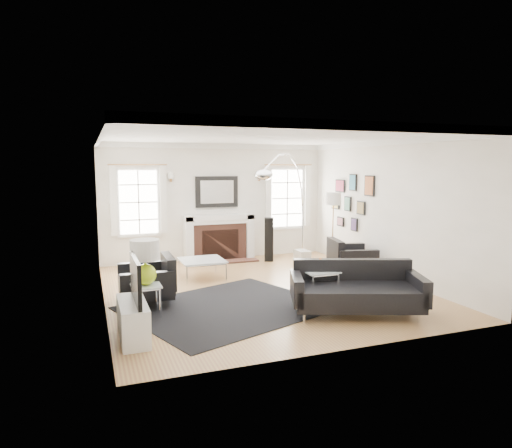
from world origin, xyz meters
name	(u,v)px	position (x,y,z in m)	size (l,w,h in m)	color
floor	(261,289)	(0.00, 0.00, 0.00)	(6.00, 6.00, 0.00)	#A36B44
back_wall	(216,202)	(0.00, 3.00, 1.40)	(5.50, 0.04, 2.80)	white
front_wall	(350,239)	(0.00, -3.00, 1.40)	(5.50, 0.04, 2.80)	white
left_wall	(101,220)	(-2.75, 0.00, 1.40)	(0.04, 6.00, 2.80)	white
right_wall	(387,209)	(2.75, 0.00, 1.40)	(0.04, 6.00, 2.80)	white
ceiling	(261,136)	(0.00, 0.00, 2.80)	(5.50, 6.00, 0.02)	white
crown_molding	(261,139)	(0.00, 0.00, 2.74)	(5.50, 6.00, 0.12)	white
fireplace	(219,238)	(0.00, 2.79, 0.54)	(1.70, 0.69, 1.11)	white
mantel_mirror	(217,192)	(0.00, 2.95, 1.65)	(1.05, 0.07, 0.75)	black
window_left	(139,202)	(-1.85, 2.95, 1.46)	(1.24, 0.15, 1.62)	white
window_right	(287,198)	(1.85, 2.95, 1.46)	(1.24, 0.15, 1.62)	white
gallery_wall	(351,198)	(2.72, 1.30, 1.53)	(0.04, 1.73, 1.29)	black
tv_unit	(133,315)	(-2.44, -1.70, 0.33)	(0.35, 1.00, 1.09)	white
area_rug	(228,307)	(-0.89, -0.86, 0.01)	(2.97, 2.47, 0.01)	black
sofa	(356,291)	(0.89, -1.80, 0.35)	(2.18, 1.54, 0.65)	black
armchair_left	(150,282)	(-2.04, -0.17, 0.36)	(0.90, 0.99, 0.65)	black
armchair_right	(349,258)	(2.14, 0.40, 0.35)	(1.01, 1.09, 0.63)	black
coffee_table	(202,261)	(-0.82, 1.20, 0.36)	(0.87, 0.87, 0.39)	silver
side_table_left	(146,292)	(-2.17, -0.83, 0.38)	(0.44, 0.44, 0.49)	silver
nesting_table	(320,278)	(0.53, -1.30, 0.47)	(0.54, 0.45, 0.59)	silver
gourd_lamp	(145,259)	(-2.17, -0.83, 0.89)	(0.43, 0.43, 0.70)	#BDE31C
orange_vase	(320,265)	(0.53, -1.30, 0.69)	(0.12, 0.12, 0.18)	#BC5318
arc_floor_lamp	(285,204)	(1.17, 1.55, 1.43)	(1.87, 1.73, 2.64)	silver
stick_floor_lamp	(333,203)	(2.20, 1.21, 1.46)	(0.34, 0.34, 1.68)	#A46F39
speaker_tower	(269,239)	(1.10, 2.31, 0.52)	(0.21, 0.21, 1.05)	black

